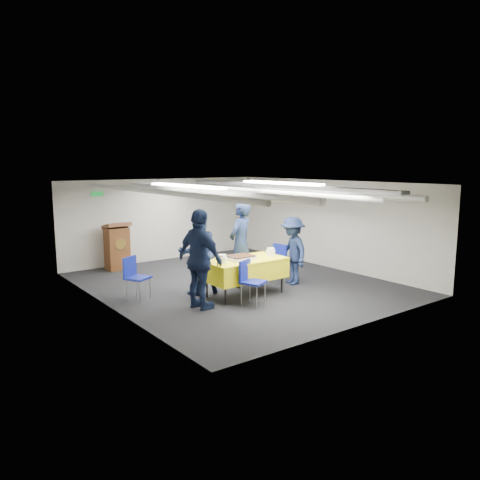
{
  "coord_description": "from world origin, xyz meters",
  "views": [
    {
      "loc": [
        -6.18,
        -8.37,
        2.72
      ],
      "look_at": [
        -0.06,
        -0.2,
        1.05
      ],
      "focal_mm": 35.0,
      "sensor_mm": 36.0,
      "label": 1
    }
  ],
  "objects_px": {
    "sailor_c": "(200,259)",
    "sailor_d": "(292,251)",
    "sailor_a": "(241,244)",
    "sheet_cake": "(240,257)",
    "chair_right": "(277,259)",
    "sailor_b": "(198,253)",
    "podium": "(117,246)",
    "chair_near": "(250,278)",
    "chair_left": "(134,274)",
    "serving_table": "(245,269)"
  },
  "relations": [
    {
      "from": "sailor_a",
      "to": "sheet_cake",
      "type": "bearing_deg",
      "value": 29.01
    },
    {
      "from": "serving_table",
      "to": "sheet_cake",
      "type": "distance_m",
      "value": 0.28
    },
    {
      "from": "sailor_a",
      "to": "sailor_c",
      "type": "distance_m",
      "value": 1.83
    },
    {
      "from": "chair_near",
      "to": "sailor_d",
      "type": "xyz_separation_m",
      "value": [
        1.74,
        0.64,
        0.24
      ]
    },
    {
      "from": "sailor_d",
      "to": "sailor_b",
      "type": "bearing_deg",
      "value": -91.1
    },
    {
      "from": "chair_left",
      "to": "sailor_c",
      "type": "bearing_deg",
      "value": -61.26
    },
    {
      "from": "serving_table",
      "to": "sailor_c",
      "type": "bearing_deg",
      "value": -169.45
    },
    {
      "from": "sheet_cake",
      "to": "chair_right",
      "type": "xyz_separation_m",
      "value": [
        1.42,
        0.47,
        -0.28
      ]
    },
    {
      "from": "sailor_b",
      "to": "serving_table",
      "type": "bearing_deg",
      "value": 145.52
    },
    {
      "from": "serving_table",
      "to": "podium",
      "type": "distance_m",
      "value": 4.07
    },
    {
      "from": "chair_right",
      "to": "sailor_b",
      "type": "bearing_deg",
      "value": 174.34
    },
    {
      "from": "sailor_c",
      "to": "sailor_d",
      "type": "bearing_deg",
      "value": -92.68
    },
    {
      "from": "sailor_a",
      "to": "podium",
      "type": "bearing_deg",
      "value": -87.95
    },
    {
      "from": "sailor_c",
      "to": "sailor_d",
      "type": "xyz_separation_m",
      "value": [
        2.66,
        0.32,
        -0.18
      ]
    },
    {
      "from": "serving_table",
      "to": "sailor_a",
      "type": "xyz_separation_m",
      "value": [
        0.37,
        0.65,
        0.4
      ]
    },
    {
      "from": "serving_table",
      "to": "sheet_cake",
      "type": "relative_size",
      "value": 3.1
    },
    {
      "from": "sailor_a",
      "to": "sailor_d",
      "type": "distance_m",
      "value": 1.2
    },
    {
      "from": "sheet_cake",
      "to": "chair_left",
      "type": "bearing_deg",
      "value": 149.16
    },
    {
      "from": "podium",
      "to": "sailor_d",
      "type": "bearing_deg",
      "value": -55.49
    },
    {
      "from": "sailor_a",
      "to": "sailor_d",
      "type": "height_order",
      "value": "sailor_a"
    },
    {
      "from": "sailor_a",
      "to": "sailor_b",
      "type": "bearing_deg",
      "value": -25.11
    },
    {
      "from": "serving_table",
      "to": "chair_left",
      "type": "xyz_separation_m",
      "value": [
        -1.97,
        1.11,
        -0.03
      ]
    },
    {
      "from": "sailor_c",
      "to": "chair_near",
      "type": "bearing_deg",
      "value": -118.94
    },
    {
      "from": "podium",
      "to": "chair_left",
      "type": "xyz_separation_m",
      "value": [
        -0.78,
        -2.78,
        -0.08
      ]
    },
    {
      "from": "sailor_a",
      "to": "serving_table",
      "type": "bearing_deg",
      "value": 36.4
    },
    {
      "from": "podium",
      "to": "chair_right",
      "type": "relative_size",
      "value": 1.44
    },
    {
      "from": "chair_left",
      "to": "chair_right",
      "type": "bearing_deg",
      "value": -10.97
    },
    {
      "from": "sheet_cake",
      "to": "sailor_a",
      "type": "relative_size",
      "value": 0.29
    },
    {
      "from": "podium",
      "to": "sheet_cake",
      "type": "bearing_deg",
      "value": -74.59
    },
    {
      "from": "chair_right",
      "to": "sheet_cake",
      "type": "bearing_deg",
      "value": -161.56
    },
    {
      "from": "sailor_a",
      "to": "sailor_d",
      "type": "bearing_deg",
      "value": 128.36
    },
    {
      "from": "sailor_d",
      "to": "chair_left",
      "type": "bearing_deg",
      "value": -92.53
    },
    {
      "from": "chair_near",
      "to": "sailor_b",
      "type": "height_order",
      "value": "sailor_b"
    },
    {
      "from": "chair_near",
      "to": "sailor_c",
      "type": "bearing_deg",
      "value": 160.6
    },
    {
      "from": "podium",
      "to": "chair_near",
      "type": "bearing_deg",
      "value": -78.86
    },
    {
      "from": "podium",
      "to": "sailor_d",
      "type": "xyz_separation_m",
      "value": [
        2.61,
        -3.8,
        0.16
      ]
    },
    {
      "from": "podium",
      "to": "sailor_c",
      "type": "distance_m",
      "value": 4.13
    },
    {
      "from": "chair_right",
      "to": "sailor_c",
      "type": "height_order",
      "value": "sailor_c"
    },
    {
      "from": "serving_table",
      "to": "chair_right",
      "type": "distance_m",
      "value": 1.38
    },
    {
      "from": "serving_table",
      "to": "sailor_a",
      "type": "bearing_deg",
      "value": 60.09
    },
    {
      "from": "chair_left",
      "to": "sailor_d",
      "type": "xyz_separation_m",
      "value": [
        3.39,
        -1.02,
        0.24
      ]
    },
    {
      "from": "chair_near",
      "to": "chair_right",
      "type": "bearing_deg",
      "value": 32.56
    },
    {
      "from": "chair_right",
      "to": "sailor_a",
      "type": "xyz_separation_m",
      "value": [
        -0.92,
        0.17,
        0.43
      ]
    },
    {
      "from": "podium",
      "to": "chair_near",
      "type": "relative_size",
      "value": 1.44
    },
    {
      "from": "sheet_cake",
      "to": "chair_right",
      "type": "relative_size",
      "value": 0.63
    },
    {
      "from": "chair_right",
      "to": "sailor_d",
      "type": "xyz_separation_m",
      "value": [
        0.12,
        -0.38,
        0.24
      ]
    },
    {
      "from": "podium",
      "to": "chair_left",
      "type": "distance_m",
      "value": 2.89
    },
    {
      "from": "chair_near",
      "to": "chair_right",
      "type": "xyz_separation_m",
      "value": [
        1.61,
        1.03,
        0.0
      ]
    },
    {
      "from": "chair_near",
      "to": "sailor_b",
      "type": "xyz_separation_m",
      "value": [
        -0.4,
        1.23,
        0.35
      ]
    },
    {
      "from": "sailor_a",
      "to": "sailor_b",
      "type": "relative_size",
      "value": 1.08
    }
  ]
}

